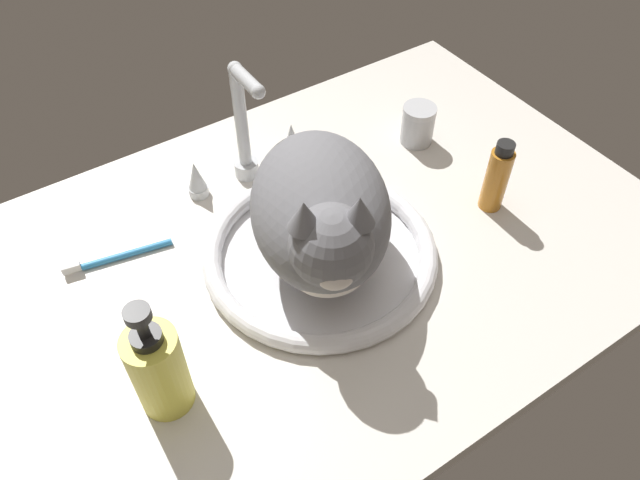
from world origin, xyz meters
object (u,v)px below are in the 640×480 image
object	(u,v)px
faucet	(245,139)
metal_jar	(418,125)
sink_basin	(320,253)
cat	(322,215)
soap_pump_bottle	(158,369)
amber_bottle	(497,178)
toothbrush	(115,257)

from	to	relation	value
faucet	metal_jar	size ratio (longest dim) A/B	3.01
sink_basin	metal_jar	distance (cm)	31.96
sink_basin	cat	world-z (taller)	cat
faucet	cat	size ratio (longest dim) A/B	0.59
cat	soap_pump_bottle	bearing A→B (deg)	-165.71
metal_jar	amber_bottle	world-z (taller)	amber_bottle
sink_basin	soap_pump_bottle	size ratio (longest dim) A/B	1.87
faucet	toothbrush	world-z (taller)	faucet
cat	faucet	bearing A→B (deg)	87.95
soap_pump_bottle	amber_bottle	xyz separation A→B (cm)	(56.11, 2.99, -1.02)
soap_pump_bottle	metal_jar	bearing A→B (deg)	21.12
sink_basin	amber_bottle	distance (cm)	29.34
sink_basin	faucet	size ratio (longest dim) A/B	1.61
faucet	toothbrush	distance (cm)	26.57
cat	soap_pump_bottle	world-z (taller)	cat
sink_basin	metal_jar	world-z (taller)	metal_jar
sink_basin	toothbrush	bearing A→B (deg)	147.20
soap_pump_bottle	faucet	bearing A→B (deg)	47.25
sink_basin	faucet	world-z (taller)	faucet
cat	metal_jar	world-z (taller)	cat
cat	toothbrush	size ratio (longest dim) A/B	2.27
faucet	cat	world-z (taller)	cat
cat	amber_bottle	bearing A→B (deg)	-7.49
soap_pump_bottle	amber_bottle	size ratio (longest dim) A/B	1.47
metal_jar	toothbrush	distance (cm)	54.11
sink_basin	soap_pump_bottle	bearing A→B (deg)	-162.94
toothbrush	soap_pump_bottle	bearing A→B (deg)	-96.10
sink_basin	metal_jar	bearing A→B (deg)	24.80
faucet	cat	bearing A→B (deg)	-92.05
cat	toothbrush	bearing A→B (deg)	143.69
soap_pump_bottle	toothbrush	xyz separation A→B (cm)	(2.63, 24.62, -6.23)
soap_pump_bottle	amber_bottle	world-z (taller)	soap_pump_bottle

